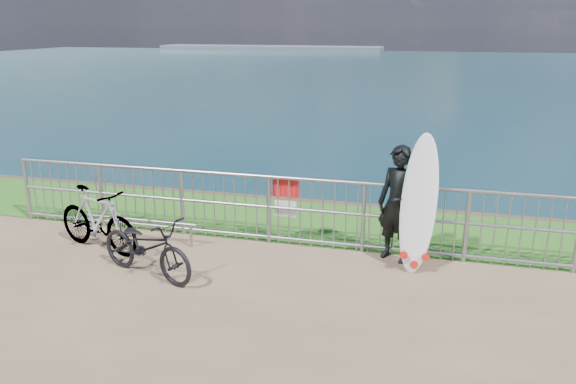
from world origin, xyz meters
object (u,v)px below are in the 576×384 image
(surfboard, at_px, (418,209))
(surfer, at_px, (398,204))
(bicycle_near, at_px, (146,247))
(bicycle_far, at_px, (97,219))

(surfboard, bearing_deg, surfer, 137.06)
(surfer, xyz_separation_m, bicycle_near, (-3.29, -1.48, -0.43))
(surfer, relative_size, bicycle_near, 1.03)
(bicycle_near, bearing_deg, bicycle_far, 80.06)
(surfer, distance_m, bicycle_near, 3.64)
(surfboard, relative_size, bicycle_far, 1.17)
(surfboard, distance_m, bicycle_far, 4.83)
(bicycle_near, bearing_deg, surfboard, -52.27)
(surfer, bearing_deg, surfboard, -19.03)
(surfboard, height_order, bicycle_near, surfboard)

